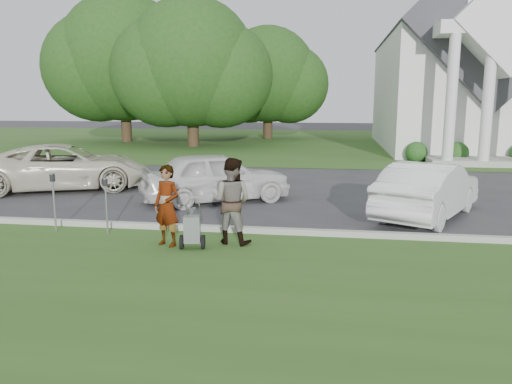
% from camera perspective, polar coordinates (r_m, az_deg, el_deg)
% --- Properties ---
extents(ground, '(120.00, 120.00, 0.00)m').
position_cam_1_polar(ground, '(11.06, 1.72, -5.59)').
color(ground, '#333335').
rests_on(ground, ground).
extents(grass_strip, '(80.00, 7.00, 0.01)m').
position_cam_1_polar(grass_strip, '(8.24, -0.91, -11.25)').
color(grass_strip, '#30571E').
rests_on(grass_strip, ground).
extents(church_lawn, '(80.00, 30.00, 0.01)m').
position_cam_1_polar(church_lawn, '(37.69, 6.82, 5.72)').
color(church_lawn, '#30571E').
rests_on(church_lawn, ground).
extents(curb, '(80.00, 0.18, 0.15)m').
position_cam_1_polar(curb, '(11.56, 2.06, -4.49)').
color(curb, '#9E9E93').
rests_on(curb, ground).
extents(church, '(9.19, 19.00, 24.10)m').
position_cam_1_polar(church, '(34.65, 22.34, 14.45)').
color(church, white).
rests_on(church, ground).
extents(tree_left, '(10.63, 8.40, 9.71)m').
position_cam_1_polar(tree_left, '(33.91, -7.38, 13.82)').
color(tree_left, '#332316').
rests_on(tree_left, ground).
extents(tree_far, '(11.64, 9.20, 10.73)m').
position_cam_1_polar(tree_far, '(38.79, -14.94, 13.99)').
color(tree_far, '#332316').
rests_on(tree_far, ground).
extents(tree_back, '(9.61, 7.60, 8.89)m').
position_cam_1_polar(tree_back, '(40.92, 1.36, 12.77)').
color(tree_back, '#332316').
rests_on(tree_back, ground).
extents(striping_cart, '(0.59, 1.07, 0.95)m').
position_cam_1_polar(striping_cart, '(10.43, -7.30, -4.33)').
color(striping_cart, black).
rests_on(striping_cart, ground).
extents(person_left, '(0.74, 0.62, 1.72)m').
position_cam_1_polar(person_left, '(10.62, -10.15, -1.63)').
color(person_left, '#999999').
rests_on(person_left, ground).
extents(person_right, '(1.02, 0.86, 1.85)m').
position_cam_1_polar(person_right, '(10.65, -2.83, -1.09)').
color(person_right, '#999999').
rests_on(person_right, ground).
extents(parking_meter_near, '(0.09, 0.09, 1.32)m').
position_cam_1_polar(parking_meter_near, '(11.90, -16.77, -0.78)').
color(parking_meter_near, gray).
rests_on(parking_meter_near, ground).
extents(parking_meter_far, '(0.10, 0.09, 1.40)m').
position_cam_1_polar(parking_meter_far, '(12.52, -22.13, -0.33)').
color(parking_meter_far, gray).
rests_on(parking_meter_far, ground).
extents(car_a, '(6.23, 4.61, 1.57)m').
position_cam_1_polar(car_a, '(18.48, -20.96, 2.70)').
color(car_a, beige).
rests_on(car_a, ground).
extents(car_b, '(4.82, 3.85, 1.54)m').
position_cam_1_polar(car_b, '(15.18, -4.59, 1.75)').
color(car_b, silver).
rests_on(car_b, ground).
extents(car_d, '(3.41, 4.68, 1.47)m').
position_cam_1_polar(car_d, '(13.87, 19.10, 0.24)').
color(car_d, white).
rests_on(car_d, ground).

